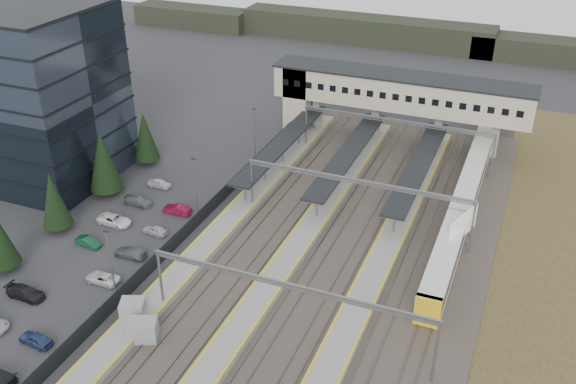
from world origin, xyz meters
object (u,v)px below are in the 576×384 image
at_px(office_building, 21,92).
at_px(relay_cabin_near, 143,331).
at_px(relay_cabin_far, 133,310).
at_px(footbridge, 382,92).
at_px(train, 468,189).
at_px(billboard, 463,227).

distance_m(office_building, relay_cabin_near, 44.29).
xyz_separation_m(relay_cabin_far, footbridge, (11.56, 52.66, 6.83)).
height_order(train, billboard, billboard).
bearing_deg(relay_cabin_near, footbridge, 80.86).
height_order(relay_cabin_near, train, train).
bearing_deg(billboard, relay_cabin_near, -134.82).
bearing_deg(train, footbridge, 136.35).
distance_m(relay_cabin_far, billboard, 37.69).
xyz_separation_m(relay_cabin_near, relay_cabin_far, (-2.72, 2.33, -0.05)).
bearing_deg(footbridge, train, -43.65).
bearing_deg(train, office_building, -166.46).
height_order(office_building, billboard, office_building).
xyz_separation_m(office_building, relay_cabin_near, (34.86, -24.99, -11.04)).
bearing_deg(relay_cabin_far, footbridge, 77.62).
bearing_deg(train, relay_cabin_far, -126.89).
bearing_deg(office_building, relay_cabin_far, -35.19).
bearing_deg(relay_cabin_far, office_building, 144.81).
distance_m(relay_cabin_near, train, 46.78).
relative_size(relay_cabin_near, footbridge, 0.08).
relative_size(footbridge, billboard, 6.46).
bearing_deg(relay_cabin_near, billboard, 45.18).
height_order(footbridge, billboard, footbridge).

